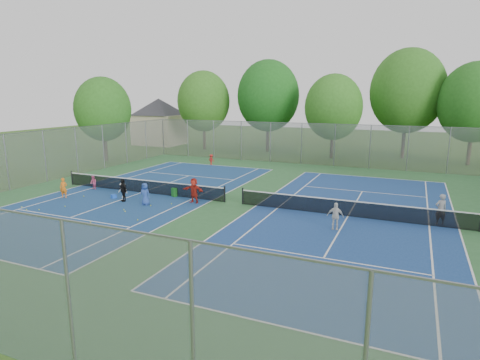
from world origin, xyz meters
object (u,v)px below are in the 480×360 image
object	(u,v)px
net_left	(142,186)
instructor	(441,209)
ball_hopper	(174,192)
net_right	(348,209)
ball_crate	(114,196)

from	to	relation	value
net_left	instructor	size ratio (longest dim) A/B	7.80
ball_hopper	net_left	bearing A→B (deg)	178.94
ball_hopper	instructor	size ratio (longest dim) A/B	0.36
net_left	instructor	bearing A→B (deg)	1.40
instructor	ball_hopper	bearing A→B (deg)	-25.86
instructor	net_left	bearing A→B (deg)	-26.28
ball_hopper	instructor	xyz separation A→B (m)	(15.90, 0.51, 0.53)
net_right	instructor	xyz separation A→B (m)	(4.60, 0.46, 0.37)
net_right	net_left	bearing A→B (deg)	180.00
net_left	instructor	distance (m)	18.61
net_right	ball_hopper	bearing A→B (deg)	-179.75
net_left	ball_crate	bearing A→B (deg)	-110.25
ball_crate	ball_hopper	distance (m)	3.95
net_left	net_right	xyz separation A→B (m)	(14.00, 0.00, 0.00)
ball_crate	instructor	xyz separation A→B (m)	(19.33, 2.45, 0.69)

